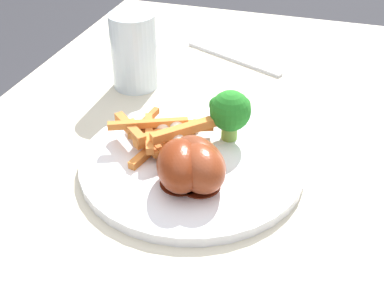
% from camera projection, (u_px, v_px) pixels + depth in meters
% --- Properties ---
extents(dining_table, '(1.14, 0.70, 0.70)m').
position_uv_depth(dining_table, '(209.00, 253.00, 0.62)').
color(dining_table, beige).
rests_on(dining_table, ground_plane).
extents(dinner_plate, '(0.26, 0.26, 0.01)m').
position_uv_depth(dinner_plate, '(192.00, 162.00, 0.59)').
color(dinner_plate, white).
rests_on(dinner_plate, dining_table).
extents(broccoli_floret_front, '(0.05, 0.05, 0.06)m').
position_uv_depth(broccoli_floret_front, '(231.00, 111.00, 0.60)').
color(broccoli_floret_front, '#86B347').
rests_on(broccoli_floret_front, dinner_plate).
extents(carrot_fries_pile, '(0.11, 0.14, 0.03)m').
position_uv_depth(carrot_fries_pile, '(163.00, 133.00, 0.60)').
color(carrot_fries_pile, orange).
rests_on(carrot_fries_pile, dinner_plate).
extents(chicken_drumstick_near, '(0.11, 0.10, 0.05)m').
position_uv_depth(chicken_drumstick_near, '(198.00, 166.00, 0.53)').
color(chicken_drumstick_near, '#5E2010').
rests_on(chicken_drumstick_near, dinner_plate).
extents(chicken_drumstick_far, '(0.13, 0.08, 0.05)m').
position_uv_depth(chicken_drumstick_far, '(180.00, 163.00, 0.54)').
color(chicken_drumstick_far, '#561A0B').
rests_on(chicken_drumstick_far, dinner_plate).
extents(chicken_drumstick_extra, '(0.11, 0.12, 0.04)m').
position_uv_depth(chicken_drumstick_extra, '(196.00, 160.00, 0.55)').
color(chicken_drumstick_extra, '#582112').
rests_on(chicken_drumstick_extra, dinner_plate).
extents(fork, '(0.09, 0.18, 0.00)m').
position_uv_depth(fork, '(233.00, 58.00, 0.84)').
color(fork, silver).
rests_on(fork, dining_table).
extents(water_glass, '(0.07, 0.07, 0.11)m').
position_uv_depth(water_glass, '(134.00, 51.00, 0.73)').
color(water_glass, silver).
rests_on(water_glass, dining_table).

